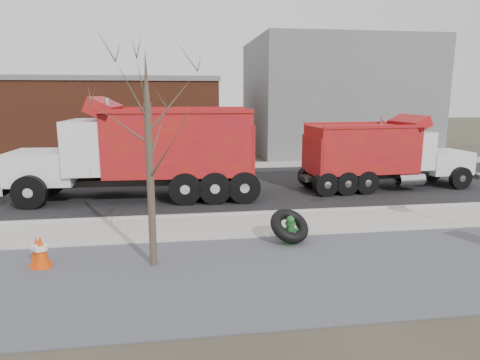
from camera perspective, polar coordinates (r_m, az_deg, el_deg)
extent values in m
plane|color=#383328|center=(13.69, 2.73, -6.41)|extent=(120.00, 120.00, 0.00)
cube|color=slate|center=(10.49, 6.48, -12.08)|extent=(60.00, 5.00, 0.03)
cube|color=#9E9B93|center=(13.91, 2.54, -5.98)|extent=(60.00, 2.50, 0.06)
cube|color=#9E9B93|center=(15.13, 1.61, -4.44)|extent=(60.00, 0.15, 0.11)
cube|color=black|center=(19.70, -0.78, -0.85)|extent=(60.00, 9.40, 0.02)
cube|color=#9E9B93|center=(25.26, -2.49, 1.90)|extent=(60.00, 2.00, 0.06)
cube|color=slate|center=(32.88, 12.39, 10.79)|extent=(12.00, 10.00, 8.00)
cube|color=brown|center=(30.75, -22.60, 7.37)|extent=(20.00, 8.00, 5.00)
cube|color=slate|center=(30.72, -22.98, 12.30)|extent=(20.20, 8.20, 0.30)
cylinder|color=#382D23|center=(10.44, -11.82, -0.91)|extent=(0.18, 0.18, 4.00)
cone|color=#382D23|center=(10.22, -12.43, 13.49)|extent=(0.14, 0.14, 1.20)
cylinder|color=#265E24|center=(12.38, 6.67, -8.28)|extent=(0.44, 0.44, 0.06)
cylinder|color=#265E24|center=(12.28, 6.70, -6.97)|extent=(0.23, 0.23, 0.60)
cylinder|color=#265E24|center=(12.20, 6.73, -5.77)|extent=(0.30, 0.30, 0.05)
sphere|color=#265E24|center=(12.17, 6.74, -5.32)|extent=(0.24, 0.24, 0.24)
cylinder|color=#265E24|center=(12.14, 6.75, -4.87)|extent=(0.05, 0.05, 0.06)
cylinder|color=#265E24|center=(12.26, 5.91, -6.55)|extent=(0.15, 0.14, 0.11)
cylinder|color=#265E24|center=(12.25, 7.50, -6.60)|extent=(0.15, 0.14, 0.11)
cylinder|color=#265E24|center=(12.10, 6.68, -6.91)|extent=(0.18, 0.16, 0.15)
torus|color=black|center=(12.29, 6.61, -6.10)|extent=(1.46, 1.43, 0.96)
cube|color=#DD3E06|center=(11.99, -25.28, -10.06)|extent=(0.39, 0.39, 0.04)
cone|color=#DD3E06|center=(11.87, -25.43, -8.41)|extent=(0.36, 0.36, 0.71)
cylinder|color=white|center=(11.84, -25.46, -8.09)|extent=(0.29, 0.29, 0.10)
cube|color=#DD3E06|center=(11.73, -24.83, -10.47)|extent=(0.43, 0.43, 0.05)
cone|color=#DD3E06|center=(11.59, -25.00, -8.58)|extent=(0.41, 0.41, 0.80)
cylinder|color=white|center=(11.57, -25.03, -8.20)|extent=(0.33, 0.33, 0.11)
cube|color=black|center=(20.28, 18.62, 0.66)|extent=(7.82, 1.34, 0.20)
cube|color=silver|center=(21.89, 25.45, 2.21)|extent=(2.12, 1.91, 1.00)
cube|color=silver|center=(22.56, 27.60, 2.26)|extent=(0.17, 1.59, 0.91)
cube|color=silver|center=(20.70, 21.42, 3.84)|extent=(1.60, 2.19, 1.64)
cube|color=black|center=(21.07, 23.22, 5.08)|extent=(0.18, 1.82, 0.73)
cube|color=#A11E0D|center=(19.51, 15.85, 4.06)|extent=(4.69, 2.50, 2.00)
cylinder|color=silver|center=(20.93, 18.25, 5.26)|extent=(0.14, 0.14, 2.18)
cylinder|color=black|center=(22.87, 24.23, 1.15)|extent=(1.02, 0.34, 1.00)
cylinder|color=black|center=(21.35, 27.34, 0.22)|extent=(1.02, 0.34, 1.00)
cylinder|color=black|center=(20.01, 11.71, 0.60)|extent=(1.02, 0.34, 1.00)
cylinder|color=black|center=(18.46, 13.91, -0.40)|extent=(1.02, 0.34, 1.00)
cube|color=black|center=(17.71, -12.77, -0.10)|extent=(9.30, 1.39, 0.25)
cube|color=silver|center=(18.44, -24.60, 1.61)|extent=(2.59, 2.32, 1.25)
cube|color=silver|center=(18.81, -27.68, 1.51)|extent=(0.14, 1.99, 1.13)
cube|color=silver|center=(17.81, -19.00, 4.30)|extent=(1.93, 2.69, 2.04)
cube|color=black|center=(17.94, -21.46, 6.00)|extent=(0.15, 2.27, 0.91)
cube|color=#A11E0D|center=(17.35, -8.13, 5.01)|extent=(5.79, 2.96, 2.50)
cylinder|color=silver|center=(16.54, -17.05, 5.70)|extent=(0.17, 0.17, 2.72)
cylinder|color=black|center=(17.50, -26.27, -1.47)|extent=(1.26, 0.39, 1.25)
cylinder|color=black|center=(19.77, -23.86, 0.09)|extent=(1.26, 0.39, 1.25)
cylinder|color=black|center=(16.54, -3.39, -0.98)|extent=(1.26, 0.39, 1.25)
cylinder|color=black|center=(18.68, -3.69, 0.44)|extent=(1.26, 0.39, 1.25)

